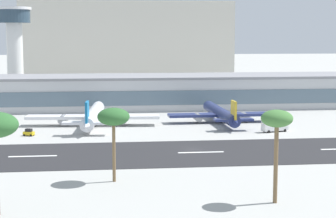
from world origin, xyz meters
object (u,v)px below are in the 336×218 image
(control_tower, at_px, (14,40))
(distant_hotel_block, at_px, (127,43))
(airliner_blue_tail_gate_0, at_px, (93,116))
(airliner_gold_tail_gate_1, at_px, (221,114))
(palm_tree_0, at_px, (114,118))
(palm_tree_3, at_px, (277,122))
(service_baggage_tug_2, at_px, (29,132))
(terminal_building, at_px, (149,92))
(service_fuel_truck_1, at_px, (275,125))

(control_tower, distance_m, distant_hotel_block, 99.29)
(airliner_blue_tail_gate_0, xyz_separation_m, airliner_gold_tail_gate_1, (44.16, 1.95, -0.24))
(palm_tree_0, bearing_deg, airliner_blue_tail_gate_0, 94.14)
(airliner_blue_tail_gate_0, distance_m, palm_tree_0, 75.75)
(airliner_gold_tail_gate_1, xyz_separation_m, palm_tree_3, (-9.81, -95.72, 11.92))
(palm_tree_3, bearing_deg, palm_tree_0, 146.84)
(service_baggage_tug_2, bearing_deg, distant_hotel_block, 101.32)
(service_baggage_tug_2, relative_size, palm_tree_0, 0.23)
(terminal_building, relative_size, airliner_blue_tail_gate_0, 4.20)
(airliner_blue_tail_gate_0, height_order, palm_tree_0, palm_tree_0)
(service_fuel_truck_1, bearing_deg, terminal_building, -77.74)
(palm_tree_0, xyz_separation_m, palm_tree_3, (28.93, -18.90, 1.51))
(control_tower, height_order, airliner_blue_tail_gate_0, control_tower)
(control_tower, relative_size, airliner_blue_tail_gate_0, 0.86)
(airliner_gold_tail_gate_1, bearing_deg, service_baggage_tug_2, 105.16)
(terminal_building, bearing_deg, palm_tree_3, -85.23)
(service_baggage_tug_2, bearing_deg, terminal_building, 79.57)
(control_tower, relative_size, airliner_gold_tail_gate_1, 0.93)
(control_tower, relative_size, service_baggage_tug_2, 11.93)
(airliner_gold_tail_gate_1, bearing_deg, palm_tree_0, 151.81)
(airliner_blue_tail_gate_0, bearing_deg, airliner_gold_tail_gate_1, -83.07)
(control_tower, xyz_separation_m, airliner_gold_tail_gate_1, (80.43, -79.17, -24.60))
(service_fuel_truck_1, bearing_deg, distant_hotel_block, -94.11)
(palm_tree_0, height_order, palm_tree_3, palm_tree_3)
(distant_hotel_block, bearing_deg, airliner_blue_tail_gate_0, -96.63)
(terminal_building, xyz_separation_m, palm_tree_0, (-17.29, -120.68, 6.71))
(control_tower, relative_size, service_fuel_truck_1, 4.80)
(distant_hotel_block, bearing_deg, service_fuel_truck_1, -78.19)
(distant_hotel_block, distance_m, airliner_blue_tail_gate_0, 166.03)
(terminal_building, height_order, palm_tree_0, palm_tree_0)
(palm_tree_0, bearing_deg, service_fuel_truck_1, 47.68)
(airliner_gold_tail_gate_1, xyz_separation_m, palm_tree_0, (-38.74, -76.82, 10.41))
(distant_hotel_block, xyz_separation_m, palm_tree_3, (15.34, -257.32, -9.72))
(airliner_blue_tail_gate_0, xyz_separation_m, service_fuel_truck_1, (57.00, -18.22, -1.27))
(palm_tree_3, bearing_deg, airliner_blue_tail_gate_0, 110.12)
(airliner_blue_tail_gate_0, height_order, service_fuel_truck_1, airliner_blue_tail_gate_0)
(terminal_building, height_order, service_baggage_tug_2, terminal_building)
(control_tower, height_order, palm_tree_0, control_tower)
(terminal_building, distance_m, palm_tree_0, 122.10)
(airliner_gold_tail_gate_1, bearing_deg, distant_hotel_block, 7.42)
(airliner_gold_tail_gate_1, bearing_deg, terminal_building, 24.63)
(palm_tree_0, distance_m, palm_tree_3, 34.59)
(terminal_building, distance_m, distant_hotel_block, 119.15)
(airliner_blue_tail_gate_0, xyz_separation_m, palm_tree_3, (34.35, -93.77, 11.68))
(terminal_building, xyz_separation_m, service_fuel_truck_1, (34.29, -64.03, -4.74))
(distant_hotel_block, relative_size, service_fuel_truck_1, 14.10)
(service_baggage_tug_2, bearing_deg, airliner_gold_tail_gate_1, 39.81)
(palm_tree_3, bearing_deg, service_fuel_truck_1, 73.31)
(airliner_gold_tail_gate_1, xyz_separation_m, service_fuel_truck_1, (12.85, -20.17, -1.03))
(distant_hotel_block, relative_size, service_baggage_tug_2, 35.09)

